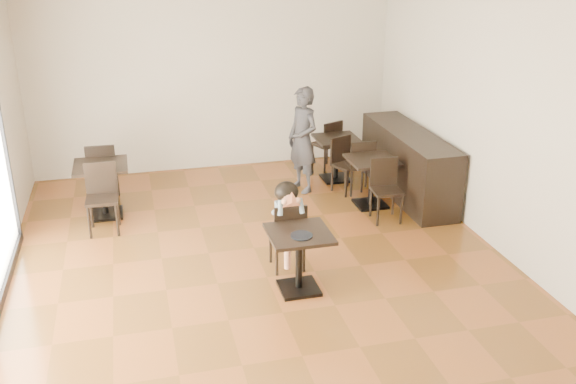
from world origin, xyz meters
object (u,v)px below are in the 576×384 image
object	(u,v)px
chair_mid_b	(387,191)
chair_back_b	(347,166)
chair_mid_a	(359,165)
chair_left_b	(102,200)
chair_back_a	(326,144)
child_chair	(287,235)
child_table	(299,261)
chair_left_a	(103,172)
cafe_table_mid	(371,182)
adult_patron	(303,140)
cafe_table_back	(336,159)
child	(287,226)
cafe_table_left	(103,190)

from	to	relation	value
chair_mid_b	chair_back_b	world-z (taller)	chair_mid_b
chair_mid_a	chair_mid_b	xyz separation A→B (m)	(0.00, -1.10, 0.00)
chair_left_b	chair_back_a	size ratio (longest dim) A/B	1.09
child_chair	chair_mid_b	bearing A→B (deg)	-149.58
child_table	chair_left_a	bearing A→B (deg)	123.68
cafe_table_mid	chair_mid_a	size ratio (longest dim) A/B	0.83
chair_left_a	cafe_table_mid	bearing A→B (deg)	165.47
chair_left_a	chair_back_a	bearing A→B (deg)	-169.13
adult_patron	chair_mid_b	size ratio (longest dim) A/B	1.87
adult_patron	chair_back_b	xyz separation A→B (m)	(0.65, -0.25, -0.39)
cafe_table_mid	chair_mid_b	bearing A→B (deg)	-88.83
cafe_table_back	child_table	bearing A→B (deg)	-114.89
chair_mid_b	child	bearing A→B (deg)	-145.79
chair_mid_a	chair_back_a	bearing A→B (deg)	-77.53
adult_patron	cafe_table_left	xyz separation A→B (m)	(-3.00, -0.27, -0.43)
adult_patron	chair_back_b	world-z (taller)	adult_patron
child_chair	chair_mid_a	xyz separation A→B (m)	(1.68, 2.08, 0.00)
cafe_table_mid	chair_back_a	bearing A→B (deg)	95.53
child_chair	child	xyz separation A→B (m)	(0.00, 0.00, 0.11)
chair_left_b	chair_mid_b	bearing A→B (deg)	-6.64
chair_back_a	chair_back_b	xyz separation A→B (m)	(0.00, -1.10, 0.00)
child	chair_mid_a	xyz separation A→B (m)	(1.68, 2.08, -0.11)
child	chair_left_a	xyz separation A→B (m)	(-2.15, 2.67, -0.08)
chair_back_b	chair_back_a	bearing A→B (deg)	67.27
chair_back_b	chair_mid_a	bearing A→B (deg)	-38.52
chair_mid_a	child_table	bearing A→B (deg)	61.32
child	cafe_table_back	xyz separation A→B (m)	(1.50, 2.68, -0.19)
adult_patron	chair_mid_a	xyz separation A→B (m)	(0.83, -0.30, -0.38)
chair_mid_b	chair_left_a	size ratio (longest dim) A/B	0.94
child_table	child_chair	world-z (taller)	child_chair
chair_left_b	chair_back_a	xyz separation A→B (m)	(3.65, 1.67, -0.04)
cafe_table_left	chair_mid_b	distance (m)	3.99
cafe_table_back	chair_left_a	size ratio (longest dim) A/B	0.77
child	child_table	bearing A→B (deg)	-90.00
adult_patron	cafe_table_back	distance (m)	0.85
adult_patron	cafe_table_back	world-z (taller)	adult_patron
cafe_table_left	chair_mid_a	xyz separation A→B (m)	(3.82, -0.03, 0.05)
chair_left_a	child_chair	bearing A→B (deg)	130.84
child	chair_back_a	size ratio (longest dim) A/B	1.27
adult_patron	cafe_table_left	distance (m)	3.04
chair_back_a	chair_mid_b	bearing A→B (deg)	71.74
child_table	chair_back_a	bearing A→B (deg)	68.37
chair_mid_b	chair_back_b	size ratio (longest dim) A/B	1.02
adult_patron	cafe_table_left	size ratio (longest dim) A/B	2.11
cafe_table_left	adult_patron	bearing A→B (deg)	5.06
child	chair_back_b	world-z (taller)	child
child_chair	chair_back_b	world-z (taller)	child_chair
chair_back_a	child_table	bearing A→B (deg)	45.64
child	cafe_table_back	size ratio (longest dim) A/B	1.52
child_chair	chair_back_a	size ratio (longest dim) A/B	1.01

